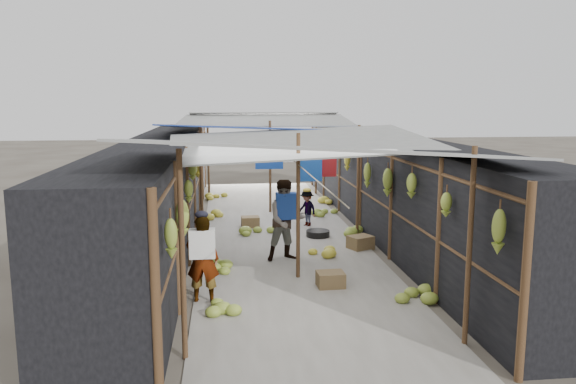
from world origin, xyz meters
name	(u,v)px	position (x,y,z in m)	size (l,w,h in m)	color
ground	(329,351)	(0.00, 0.00, 0.00)	(80.00, 80.00, 0.00)	#6B6356
aisle_slab	(279,232)	(0.00, 6.50, 0.01)	(3.60, 16.00, 0.02)	#9E998E
stall_left	(163,188)	(-2.70, 6.50, 1.15)	(1.40, 15.00, 2.30)	black
stall_right	(389,184)	(2.70, 6.50, 1.15)	(1.40, 15.00, 2.30)	black
crate_near	(331,280)	(0.48, 2.42, 0.14)	(0.46, 0.37, 0.27)	olive
crate_mid	(360,243)	(1.59, 4.81, 0.15)	(0.49, 0.39, 0.29)	olive
crate_back	(250,222)	(-0.66, 7.14, 0.14)	(0.44, 0.36, 0.28)	olive
black_basin	(318,234)	(0.86, 5.96, 0.08)	(0.55, 0.55, 0.16)	black
vendor_elderly	(203,259)	(-1.64, 1.97, 0.70)	(0.51, 0.34, 1.40)	silver
shopper_blue	(286,220)	(-0.08, 4.17, 0.81)	(0.79, 0.61, 1.62)	#2231AA
vendor_seated	(307,209)	(0.77, 7.13, 0.46)	(0.59, 0.34, 0.92)	#4E4A43
market_canopy	(279,132)	(0.03, 6.86, 2.41)	(5.62, 15.20, 2.77)	brown
hanging_bananas	(283,165)	(0.10, 6.40, 1.66)	(3.95, 13.99, 0.84)	olive
floor_bananas	(276,229)	(-0.09, 6.27, 0.15)	(3.86, 10.43, 0.36)	gold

